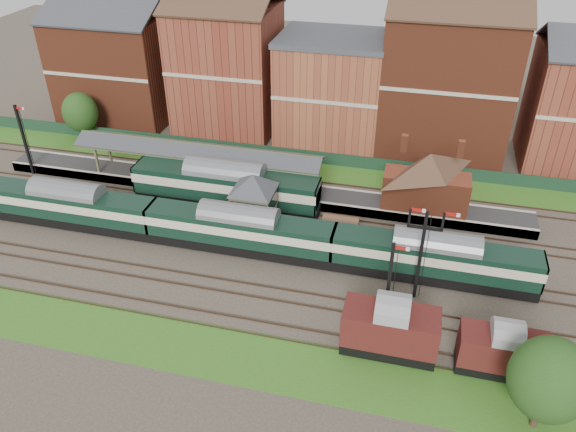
% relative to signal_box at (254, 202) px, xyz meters
% --- Properties ---
extents(ground, '(160.00, 160.00, 0.00)m').
position_rel_signal_box_xyz_m(ground, '(3.00, -3.25, -3.19)').
color(ground, '#473D33').
rests_on(ground, ground).
extents(grass_back, '(90.00, 4.50, 0.06)m').
position_rel_signal_box_xyz_m(grass_back, '(3.00, 12.75, -3.16)').
color(grass_back, '#2D6619').
rests_on(grass_back, ground).
extents(grass_front, '(90.00, 5.00, 0.06)m').
position_rel_signal_box_xyz_m(grass_front, '(3.00, -15.25, -3.16)').
color(grass_front, '#2D6619').
rests_on(grass_front, ground).
extents(fence, '(90.00, 0.12, 1.50)m').
position_rel_signal_box_xyz_m(fence, '(3.00, 14.75, -2.44)').
color(fence, '#193823').
rests_on(fence, ground).
extents(platform, '(55.00, 3.40, 1.00)m').
position_rel_signal_box_xyz_m(platform, '(-2.00, 6.50, -2.69)').
color(platform, '#2D2D2D').
rests_on(platform, ground).
extents(signal_box, '(5.40, 5.40, 6.00)m').
position_rel_signal_box_xyz_m(signal_box, '(0.00, 0.00, 0.00)').
color(signal_box, '#5E7150').
rests_on(signal_box, ground).
extents(brick_hut, '(3.20, 2.64, 2.94)m').
position_rel_signal_box_xyz_m(brick_hut, '(8.00, 0.00, -2.00)').
color(brick_hut, maroon).
rests_on(brick_hut, ground).
extents(station_building, '(8.10, 8.10, 5.90)m').
position_rel_signal_box_xyz_m(station_building, '(15.00, 6.50, 0.76)').
color(station_building, brown).
rests_on(station_building, platform).
extents(canopy, '(26.00, 3.89, 4.08)m').
position_rel_signal_box_xyz_m(canopy, '(-8.00, 6.50, 1.39)').
color(canopy, brown).
rests_on(canopy, platform).
extents(semaphore_bracket, '(3.60, 0.25, 8.18)m').
position_rel_signal_box_xyz_m(semaphore_bracket, '(15.04, -5.75, 1.44)').
color(semaphore_bracket, black).
rests_on(semaphore_bracket, ground).
extents(semaphore_platform_end, '(1.23, 0.25, 8.00)m').
position_rel_signal_box_xyz_m(semaphore_platform_end, '(-26.98, 4.75, 0.96)').
color(semaphore_platform_end, black).
rests_on(semaphore_platform_end, ground).
extents(semaphore_siding, '(1.23, 0.25, 8.00)m').
position_rel_signal_box_xyz_m(semaphore_siding, '(13.02, -10.25, 0.96)').
color(semaphore_siding, black).
rests_on(semaphore_siding, ground).
extents(town_backdrop, '(69.00, 10.00, 16.00)m').
position_rel_signal_box_xyz_m(town_backdrop, '(2.82, 21.75, 3.81)').
color(town_backdrop, brown).
rests_on(town_backdrop, ground).
extents(dmu_train, '(49.75, 2.62, 3.82)m').
position_rel_signal_box_xyz_m(dmu_train, '(-0.35, -3.25, -0.94)').
color(dmu_train, black).
rests_on(dmu_train, ground).
extents(platform_railcar, '(18.51, 2.92, 4.26)m').
position_rel_signal_box_xyz_m(platform_railcar, '(-3.91, 3.25, -0.70)').
color(platform_railcar, black).
rests_on(platform_railcar, ground).
extents(goods_van_a, '(6.55, 2.84, 3.97)m').
position_rel_signal_box_xyz_m(goods_van_a, '(13.50, -12.25, -0.95)').
color(goods_van_a, black).
rests_on(goods_van_a, ground).
extents(goods_van_b, '(5.71, 2.48, 3.47)m').
position_rel_signal_box_xyz_m(goods_van_b, '(20.94, -12.25, -1.21)').
color(goods_van_b, black).
rests_on(goods_van_b, ground).
extents(tree_far, '(4.72, 4.72, 6.88)m').
position_rel_signal_box_xyz_m(tree_far, '(22.86, -16.17, 0.97)').
color(tree_far, '#382619').
rests_on(tree_far, ground).
extents(tree_back, '(4.15, 4.15, 6.07)m').
position_rel_signal_box_xyz_m(tree_back, '(-26.01, 13.87, 0.47)').
color(tree_back, '#382619').
rests_on(tree_back, ground).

